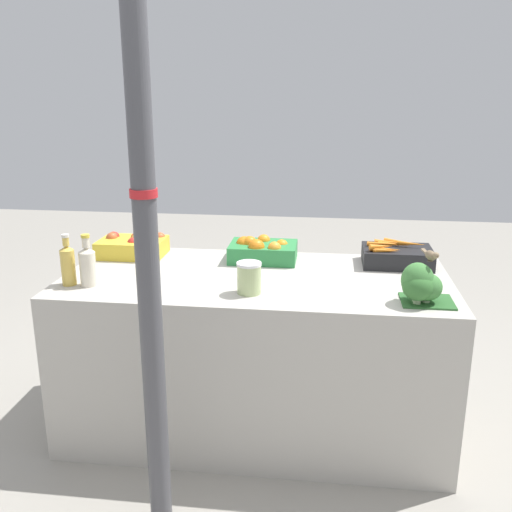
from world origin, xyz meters
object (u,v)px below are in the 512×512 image
object	(u,v)px
juice_bottle_golden	(68,264)
sparrow_bird	(431,255)
orange_crate	(262,250)
broccoli_pile	(421,285)
pickle_jar	(248,278)
carrot_crate	(396,255)
support_pole	(145,225)
juice_bottle_cloudy	(88,265)
apple_crate	(133,245)

from	to	relation	value
juice_bottle_golden	sparrow_bird	size ratio (longest dim) A/B	1.82
orange_crate	broccoli_pile	distance (m)	0.91
pickle_jar	carrot_crate	bearing A→B (deg)	36.15
orange_crate	support_pole	bearing A→B (deg)	-105.88
pickle_jar	sparrow_bird	size ratio (longest dim) A/B	1.07
sparrow_bird	support_pole	bearing A→B (deg)	-83.35
orange_crate	sparrow_bird	bearing A→B (deg)	-33.69
broccoli_pile	juice_bottle_golden	xyz separation A→B (m)	(-1.57, 0.05, 0.02)
juice_bottle_cloudy	pickle_jar	xyz separation A→B (m)	(0.74, -0.01, -0.03)
orange_crate	sparrow_bird	distance (m)	0.94
support_pole	sparrow_bird	world-z (taller)	support_pole
carrot_crate	sparrow_bird	size ratio (longest dim) A/B	2.64
broccoli_pile	orange_crate	bearing A→B (deg)	143.27
apple_crate	broccoli_pile	distance (m)	1.54
apple_crate	orange_crate	size ratio (longest dim) A/B	1.00
juice_bottle_cloudy	sparrow_bird	xyz separation A→B (m)	(1.52, -0.02, 0.11)
juice_bottle_golden	pickle_jar	bearing A→B (deg)	-0.63
support_pole	pickle_jar	bearing A→B (deg)	60.63
broccoli_pile	sparrow_bird	xyz separation A→B (m)	(0.04, 0.03, 0.12)
apple_crate	carrot_crate	size ratio (longest dim) A/B	1.00
apple_crate	support_pole	bearing A→B (deg)	-67.94
broccoli_pile	juice_bottle_golden	distance (m)	1.57
pickle_jar	orange_crate	bearing A→B (deg)	89.76
broccoli_pile	juice_bottle_cloudy	xyz separation A→B (m)	(-1.48, 0.05, 0.02)
broccoli_pile	carrot_crate	bearing A→B (deg)	93.96
apple_crate	pickle_jar	xyz separation A→B (m)	(0.70, -0.51, 0.02)
carrot_crate	juice_bottle_golden	distance (m)	1.62
carrot_crate	broccoli_pile	size ratio (longest dim) A/B	1.53
orange_crate	carrot_crate	distance (m)	0.69
carrot_crate	sparrow_bird	distance (m)	0.55
sparrow_bird	apple_crate	bearing A→B (deg)	-128.14
orange_crate	sparrow_bird	world-z (taller)	sparrow_bird
sparrow_bird	orange_crate	bearing A→B (deg)	-142.34
carrot_crate	broccoli_pile	xyz separation A→B (m)	(0.04, -0.55, 0.03)
orange_crate	broccoli_pile	size ratio (longest dim) A/B	1.53
apple_crate	broccoli_pile	world-z (taller)	broccoli_pile
carrot_crate	juice_bottle_cloudy	world-z (taller)	juice_bottle_cloudy
juice_bottle_cloudy	sparrow_bird	bearing A→B (deg)	-0.66
support_pole	orange_crate	xyz separation A→B (m)	(0.29, 1.02, -0.37)
orange_crate	juice_bottle_golden	xyz separation A→B (m)	(-0.84, -0.50, 0.04)
broccoli_pile	pickle_jar	world-z (taller)	broccoli_pile
apple_crate	juice_bottle_cloudy	bearing A→B (deg)	-94.80
broccoli_pile	apple_crate	bearing A→B (deg)	158.88
broccoli_pile	sparrow_bird	size ratio (longest dim) A/B	1.72
broccoli_pile	pickle_jar	xyz separation A→B (m)	(-0.73, 0.04, -0.01)
orange_crate	pickle_jar	distance (m)	0.51
support_pole	broccoli_pile	bearing A→B (deg)	24.63
broccoli_pile	sparrow_bird	bearing A→B (deg)	40.36
juice_bottle_cloudy	support_pole	bearing A→B (deg)	-48.62
support_pole	apple_crate	xyz separation A→B (m)	(-0.41, 1.02, -0.37)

